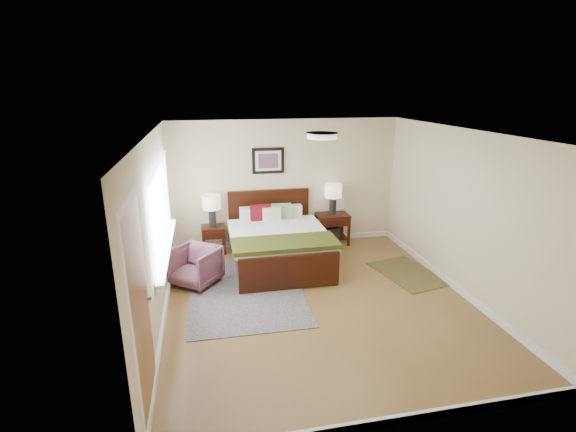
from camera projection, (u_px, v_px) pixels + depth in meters
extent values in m
plane|color=brown|center=(318.00, 300.00, 6.29)|extent=(5.00, 5.00, 0.00)
cube|color=#CAB992|center=(286.00, 183.00, 8.25)|extent=(4.50, 0.04, 2.50)
cube|color=#CAB992|center=(399.00, 310.00, 3.58)|extent=(4.50, 0.04, 2.50)
cube|color=#CAB992|center=(155.00, 232.00, 5.49)|extent=(0.04, 5.00, 2.50)
cube|color=#CAB992|center=(462.00, 213.00, 6.35)|extent=(0.04, 5.00, 2.50)
cube|color=white|center=(322.00, 133.00, 5.54)|extent=(4.50, 5.00, 0.02)
cube|color=silver|center=(160.00, 207.00, 6.10)|extent=(0.02, 2.72, 1.32)
cube|color=silver|center=(162.00, 207.00, 6.10)|extent=(0.01, 2.60, 1.20)
cube|color=silver|center=(168.00, 247.00, 6.30)|extent=(0.10, 2.72, 0.04)
cube|color=silver|center=(140.00, 310.00, 3.90)|extent=(0.01, 1.00, 2.18)
cube|color=brown|center=(142.00, 313.00, 3.91)|extent=(0.01, 0.90, 2.10)
cylinder|color=#999999|center=(150.00, 299.00, 4.29)|extent=(0.04, 0.04, 0.04)
cylinder|color=white|center=(322.00, 136.00, 5.56)|extent=(0.40, 0.40, 0.07)
cylinder|color=beige|center=(322.00, 133.00, 5.54)|extent=(0.44, 0.44, 0.01)
cube|color=black|center=(269.00, 217.00, 8.35)|extent=(1.61, 0.06, 1.13)
cube|color=black|center=(290.00, 272.00, 6.53)|extent=(1.61, 0.06, 0.56)
cube|color=black|center=(235.00, 251.00, 7.33)|extent=(0.06, 2.01, 0.18)
cube|color=black|center=(319.00, 245.00, 7.62)|extent=(0.06, 2.01, 0.18)
cube|color=silver|center=(278.00, 241.00, 7.44)|extent=(1.51, 1.99, 0.22)
cube|color=silver|center=(279.00, 235.00, 7.30)|extent=(1.69, 1.76, 0.10)
cube|color=#31350F|center=(285.00, 243.00, 6.76)|extent=(1.73, 0.70, 0.07)
cube|color=silver|center=(253.00, 214.00, 8.01)|extent=(0.50, 0.18, 0.26)
cube|color=silver|center=(289.00, 212.00, 8.14)|extent=(0.50, 0.18, 0.26)
cube|color=#550911|center=(260.00, 213.00, 7.91)|extent=(0.39, 0.17, 0.32)
cube|color=#749455|center=(281.00, 212.00, 7.99)|extent=(0.39, 0.16, 0.32)
cube|color=beige|center=(272.00, 215.00, 7.88)|extent=(0.35, 0.13, 0.28)
cube|color=black|center=(268.00, 161.00, 8.02)|extent=(0.62, 0.03, 0.50)
cube|color=silver|center=(268.00, 161.00, 8.00)|extent=(0.50, 0.01, 0.38)
cube|color=#A52D23|center=(268.00, 161.00, 8.00)|extent=(0.38, 0.01, 0.28)
cube|color=black|center=(213.00, 228.00, 7.98)|extent=(0.44, 0.40, 0.05)
cube|color=black|center=(204.00, 244.00, 7.86)|extent=(0.05, 0.05, 0.48)
cube|color=black|center=(224.00, 243.00, 7.94)|extent=(0.05, 0.05, 0.48)
cube|color=black|center=(204.00, 238.00, 8.18)|extent=(0.05, 0.05, 0.48)
cube|color=black|center=(223.00, 237.00, 8.25)|extent=(0.05, 0.05, 0.48)
cube|color=black|center=(214.00, 236.00, 7.84)|extent=(0.38, 0.03, 0.14)
cube|color=black|center=(332.00, 215.00, 8.41)|extent=(0.63, 0.47, 0.05)
cube|color=black|center=(321.00, 234.00, 8.25)|extent=(0.05, 0.05, 0.58)
cube|color=black|center=(349.00, 232.00, 8.36)|extent=(0.05, 0.05, 0.58)
cube|color=black|center=(316.00, 227.00, 8.64)|extent=(0.05, 0.05, 0.58)
cube|color=black|center=(342.00, 226.00, 8.75)|extent=(0.05, 0.05, 0.58)
cube|color=black|center=(336.00, 223.00, 8.23)|extent=(0.57, 0.03, 0.14)
cube|color=black|center=(332.00, 237.00, 8.54)|extent=(0.57, 0.41, 0.03)
cube|color=black|center=(332.00, 235.00, 8.54)|extent=(0.23, 0.29, 0.03)
cube|color=black|center=(332.00, 234.00, 8.52)|extent=(0.23, 0.29, 0.03)
cube|color=black|center=(332.00, 232.00, 8.51)|extent=(0.23, 0.29, 0.03)
cube|color=black|center=(332.00, 231.00, 8.50)|extent=(0.23, 0.29, 0.03)
cube|color=black|center=(332.00, 229.00, 8.49)|extent=(0.23, 0.29, 0.03)
cube|color=black|center=(332.00, 227.00, 8.48)|extent=(0.23, 0.29, 0.03)
cylinder|color=black|center=(212.00, 218.00, 7.92)|extent=(0.14, 0.14, 0.32)
cylinder|color=black|center=(212.00, 209.00, 7.87)|extent=(0.02, 0.02, 0.06)
cylinder|color=beige|center=(212.00, 202.00, 7.83)|extent=(0.34, 0.34, 0.26)
cylinder|color=black|center=(333.00, 206.00, 8.35)|extent=(0.14, 0.14, 0.32)
cylinder|color=black|center=(333.00, 198.00, 8.30)|extent=(0.02, 0.02, 0.06)
cylinder|color=beige|center=(333.00, 191.00, 8.25)|extent=(0.34, 0.34, 0.26)
imported|color=brown|center=(195.00, 266.00, 6.74)|extent=(0.95, 0.95, 0.62)
cube|color=#0E1546|center=(246.00, 291.00, 6.56)|extent=(1.77, 2.48, 0.01)
cube|color=black|center=(408.00, 273.00, 7.19)|extent=(1.12, 1.45, 0.01)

